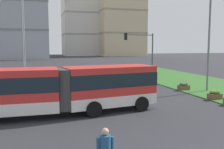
{
  "coord_description": "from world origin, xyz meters",
  "views": [
    {
      "loc": [
        -5.97,
        -6.06,
        4.35
      ],
      "look_at": [
        -0.53,
        12.36,
        2.2
      ],
      "focal_mm": 40.92,
      "sensor_mm": 36.0,
      "label": 1
    }
  ],
  "objects_px": {
    "articulated_bus": "(68,88)",
    "streetlight_median": "(209,38)",
    "flower_planter_4": "(215,95)",
    "flower_planter_5": "(184,86)",
    "apartment_tower_centre": "(80,5)",
    "car_white_van": "(37,83)",
    "traffic_light_far_right": "(143,49)",
    "apartment_tower_eastcentre": "(120,2)"
  },
  "relations": [
    {
      "from": "traffic_light_far_right",
      "to": "streetlight_median",
      "type": "distance_m",
      "value": 8.26
    },
    {
      "from": "traffic_light_far_right",
      "to": "streetlight_median",
      "type": "height_order",
      "value": "streetlight_median"
    },
    {
      "from": "articulated_bus",
      "to": "streetlight_median",
      "type": "height_order",
      "value": "streetlight_median"
    },
    {
      "from": "flower_planter_4",
      "to": "streetlight_median",
      "type": "relative_size",
      "value": 0.12
    },
    {
      "from": "articulated_bus",
      "to": "flower_planter_5",
      "type": "relative_size",
      "value": 10.87
    },
    {
      "from": "apartment_tower_centre",
      "to": "apartment_tower_eastcentre",
      "type": "relative_size",
      "value": 0.97
    },
    {
      "from": "flower_planter_4",
      "to": "streetlight_median",
      "type": "height_order",
      "value": "streetlight_median"
    },
    {
      "from": "flower_planter_4",
      "to": "traffic_light_far_right",
      "type": "height_order",
      "value": "traffic_light_far_right"
    },
    {
      "from": "car_white_van",
      "to": "flower_planter_5",
      "type": "bearing_deg",
      "value": -15.22
    },
    {
      "from": "articulated_bus",
      "to": "traffic_light_far_right",
      "type": "height_order",
      "value": "traffic_light_far_right"
    },
    {
      "from": "apartment_tower_centre",
      "to": "apartment_tower_eastcentre",
      "type": "bearing_deg",
      "value": -30.51
    },
    {
      "from": "car_white_van",
      "to": "streetlight_median",
      "type": "relative_size",
      "value": 0.49
    },
    {
      "from": "apartment_tower_centre",
      "to": "car_white_van",
      "type": "bearing_deg",
      "value": -102.06
    },
    {
      "from": "car_white_van",
      "to": "streetlight_median",
      "type": "xyz_separation_m",
      "value": [
        15.73,
        -4.8,
        4.32
      ]
    },
    {
      "from": "flower_planter_4",
      "to": "apartment_tower_centre",
      "type": "relative_size",
      "value": 0.02
    },
    {
      "from": "car_white_van",
      "to": "flower_planter_5",
      "type": "relative_size",
      "value": 4.1
    },
    {
      "from": "car_white_van",
      "to": "apartment_tower_eastcentre",
      "type": "height_order",
      "value": "apartment_tower_eastcentre"
    },
    {
      "from": "car_white_van",
      "to": "flower_planter_4",
      "type": "distance_m",
      "value": 16.15
    },
    {
      "from": "apartment_tower_centre",
      "to": "apartment_tower_eastcentre",
      "type": "height_order",
      "value": "apartment_tower_eastcentre"
    },
    {
      "from": "flower_planter_4",
      "to": "flower_planter_5",
      "type": "height_order",
      "value": "same"
    },
    {
      "from": "traffic_light_far_right",
      "to": "streetlight_median",
      "type": "relative_size",
      "value": 0.63
    },
    {
      "from": "flower_planter_4",
      "to": "flower_planter_5",
      "type": "distance_m",
      "value": 4.57
    },
    {
      "from": "streetlight_median",
      "to": "apartment_tower_centre",
      "type": "xyz_separation_m",
      "value": [
        4.22,
        98.12,
        17.96
      ]
    },
    {
      "from": "traffic_light_far_right",
      "to": "apartment_tower_eastcentre",
      "type": "distance_m",
      "value": 86.88
    },
    {
      "from": "articulated_bus",
      "to": "streetlight_median",
      "type": "xyz_separation_m",
      "value": [
        13.83,
        4.46,
        3.42
      ]
    },
    {
      "from": "car_white_van",
      "to": "streetlight_median",
      "type": "distance_m",
      "value": 17.0
    },
    {
      "from": "apartment_tower_eastcentre",
      "to": "flower_planter_4",
      "type": "bearing_deg",
      "value": -103.7
    },
    {
      "from": "streetlight_median",
      "to": "flower_planter_4",
      "type": "bearing_deg",
      "value": -118.3
    },
    {
      "from": "flower_planter_4",
      "to": "apartment_tower_centre",
      "type": "distance_m",
      "value": 104.31
    },
    {
      "from": "flower_planter_5",
      "to": "streetlight_median",
      "type": "height_order",
      "value": "streetlight_median"
    },
    {
      "from": "articulated_bus",
      "to": "car_white_van",
      "type": "height_order",
      "value": "articulated_bus"
    },
    {
      "from": "flower_planter_4",
      "to": "apartment_tower_centre",
      "type": "bearing_deg",
      "value": 86.56
    },
    {
      "from": "flower_planter_5",
      "to": "apartment_tower_eastcentre",
      "type": "distance_m",
      "value": 93.26
    },
    {
      "from": "traffic_light_far_right",
      "to": "car_white_van",
      "type": "bearing_deg",
      "value": -168.03
    },
    {
      "from": "flower_planter_5",
      "to": "traffic_light_far_right",
      "type": "bearing_deg",
      "value": 104.5
    },
    {
      "from": "traffic_light_far_right",
      "to": "apartment_tower_centre",
      "type": "height_order",
      "value": "apartment_tower_centre"
    },
    {
      "from": "flower_planter_4",
      "to": "streetlight_median",
      "type": "xyz_separation_m",
      "value": [
        1.9,
        3.53,
        4.65
      ]
    },
    {
      "from": "articulated_bus",
      "to": "streetlight_median",
      "type": "relative_size",
      "value": 1.29
    },
    {
      "from": "streetlight_median",
      "to": "apartment_tower_centre",
      "type": "bearing_deg",
      "value": 87.54
    },
    {
      "from": "articulated_bus",
      "to": "apartment_tower_centre",
      "type": "xyz_separation_m",
      "value": [
        18.05,
        102.58,
        21.38
      ]
    },
    {
      "from": "flower_planter_4",
      "to": "traffic_light_far_right",
      "type": "xyz_separation_m",
      "value": [
        -1.64,
        10.91,
        3.6
      ]
    },
    {
      "from": "flower_planter_5",
      "to": "streetlight_median",
      "type": "distance_m",
      "value": 5.13
    }
  ]
}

